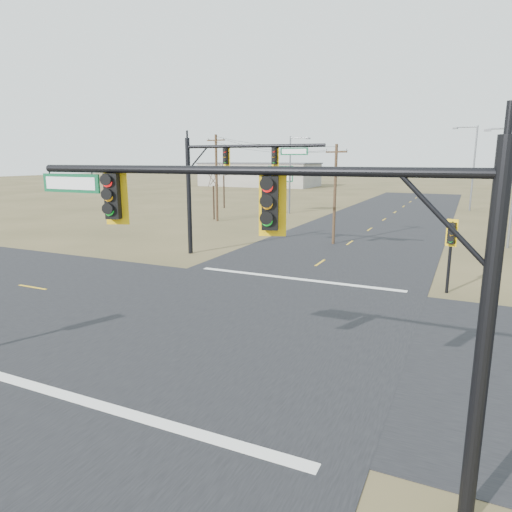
{
  "coord_description": "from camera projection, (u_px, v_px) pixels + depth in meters",
  "views": [
    {
      "loc": [
        8.45,
        -15.97,
        6.62
      ],
      "look_at": [
        0.53,
        1.0,
        2.64
      ],
      "focal_mm": 32.0,
      "sensor_mm": 36.0,
      "label": 1
    }
  ],
  "objects": [
    {
      "name": "ground",
      "position": [
        234.0,
        321.0,
        19.03
      ],
      "size": [
        320.0,
        320.0,
        0.0
      ],
      "primitive_type": "plane",
      "color": "brown",
      "rests_on": "ground"
    },
    {
      "name": "road_ew",
      "position": [
        234.0,
        321.0,
        19.02
      ],
      "size": [
        160.0,
        14.0,
        0.02
      ],
      "primitive_type": "cube",
      "color": "black",
      "rests_on": "ground"
    },
    {
      "name": "road_ns",
      "position": [
        234.0,
        321.0,
        19.02
      ],
      "size": [
        14.0,
        160.0,
        0.02
      ],
      "primitive_type": "cube",
      "color": "black",
      "rests_on": "ground"
    },
    {
      "name": "stop_bar_near",
      "position": [
        106.0,
        407.0,
        12.37
      ],
      "size": [
        12.0,
        0.4,
        0.01
      ],
      "primitive_type": "cube",
      "color": "silver",
      "rests_on": "road_ns"
    },
    {
      "name": "stop_bar_far",
      "position": [
        296.0,
        279.0,
        25.67
      ],
      "size": [
        12.0,
        0.4,
        0.01
      ],
      "primitive_type": "cube",
      "color": "silver",
      "rests_on": "road_ns"
    },
    {
      "name": "mast_arm_near",
      "position": [
        282.0,
        238.0,
        9.01
      ],
      "size": [
        10.34,
        0.56,
        7.0
      ],
      "rotation": [
        0.0,
        0.0,
        0.34
      ],
      "color": "black",
      "rests_on": "ground"
    },
    {
      "name": "mast_arm_far",
      "position": [
        223.0,
        173.0,
        30.48
      ],
      "size": [
        9.93,
        0.52,
        8.05
      ],
      "rotation": [
        0.0,
        0.0,
        -0.23
      ],
      "color": "black",
      "rests_on": "ground"
    },
    {
      "name": "pedestal_signal_ne",
      "position": [
        451.0,
        239.0,
        22.37
      ],
      "size": [
        0.66,
        0.55,
        3.78
      ],
      "rotation": [
        0.0,
        0.0,
        -0.31
      ],
      "color": "black",
      "rests_on": "ground"
    },
    {
      "name": "utility_pole_near",
      "position": [
        335.0,
        192.0,
        35.5
      ],
      "size": [
        1.83,
        0.73,
        7.77
      ],
      "rotation": [
        0.0,
        0.0,
        -0.33
      ],
      "color": "#4A3420",
      "rests_on": "ground"
    },
    {
      "name": "utility_pole_far",
      "position": [
        217.0,
        177.0,
        48.9
      ],
      "size": [
        2.25,
        0.3,
        9.19
      ],
      "rotation": [
        0.0,
        0.0,
        -0.08
      ],
      "color": "#4A3420",
      "rests_on": "ground"
    },
    {
      "name": "highway_sign",
      "position": [
        281.0,
        180.0,
        56.32
      ],
      "size": [
        3.09,
        0.55,
        5.83
      ],
      "rotation": [
        0.0,
        0.0,
        0.15
      ],
      "color": "slate",
      "rests_on": "ground"
    },
    {
      "name": "streetlight_a",
      "position": [
        512.0,
        181.0,
        33.8
      ],
      "size": [
        2.51,
        0.25,
        9.03
      ],
      "rotation": [
        0.0,
        0.0,
        -0.06
      ],
      "color": "slate",
      "rests_on": "ground"
    },
    {
      "name": "streetlight_b",
      "position": [
        472.0,
        163.0,
        58.9
      ],
      "size": [
        3.04,
        0.47,
        10.84
      ],
      "rotation": [
        0.0,
        0.0,
        -0.38
      ],
      "color": "slate",
      "rests_on": "ground"
    },
    {
      "name": "streetlight_c",
      "position": [
        292.0,
        171.0,
        55.6
      ],
      "size": [
        2.61,
        0.37,
        9.33
      ],
      "rotation": [
        0.0,
        0.0,
        -0.29
      ],
      "color": "slate",
      "rests_on": "ground"
    },
    {
      "name": "bare_tree_a",
      "position": [
        213.0,
        178.0,
        50.29
      ],
      "size": [
        2.59,
        2.59,
        5.87
      ],
      "rotation": [
        0.0,
        0.0,
        0.08
      ],
      "color": "black",
      "rests_on": "ground"
    },
    {
      "name": "bare_tree_b",
      "position": [
        224.0,
        168.0,
        62.05
      ],
      "size": [
        2.85,
        2.85,
        6.88
      ],
      "rotation": [
        0.0,
        0.0,
        -0.06
      ],
      "color": "black",
      "rests_on": "ground"
    },
    {
      "name": "warehouse_left",
      "position": [
        260.0,
        175.0,
        114.77
      ],
      "size": [
        28.0,
        14.0,
        5.5
      ],
      "primitive_type": "cube",
      "color": "#9B978A",
      "rests_on": "ground"
    }
  ]
}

